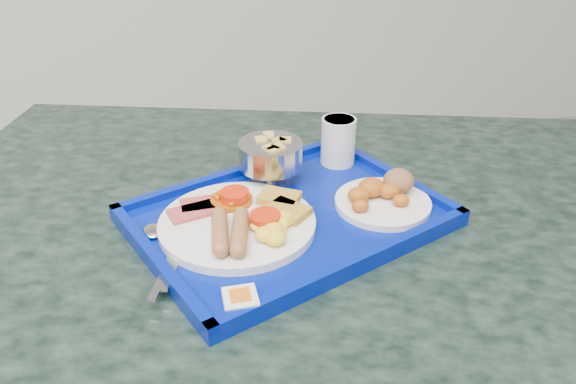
% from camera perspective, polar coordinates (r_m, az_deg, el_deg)
% --- Properties ---
extents(table, '(1.56, 1.28, 0.84)m').
position_cam_1_polar(table, '(1.02, 2.30, -12.96)').
color(table, slate).
rests_on(table, floor).
extents(tray, '(0.53, 0.46, 0.03)m').
position_cam_1_polar(tray, '(0.87, 0.00, -2.62)').
color(tray, '#021586').
rests_on(tray, table).
extents(main_plate, '(0.23, 0.23, 0.04)m').
position_cam_1_polar(main_plate, '(0.83, -4.60, -2.96)').
color(main_plate, silver).
rests_on(main_plate, tray).
extents(bread_plate, '(0.15, 0.15, 0.05)m').
position_cam_1_polar(bread_plate, '(0.90, 9.70, -0.36)').
color(bread_plate, silver).
rests_on(bread_plate, tray).
extents(fruit_bowl, '(0.11, 0.11, 0.07)m').
position_cam_1_polar(fruit_bowl, '(0.94, -1.75, 3.74)').
color(fruit_bowl, '#A9A9AB').
rests_on(fruit_bowl, tray).
extents(juice_cup, '(0.06, 0.06, 0.09)m').
position_cam_1_polar(juice_cup, '(1.00, 5.13, 5.33)').
color(juice_cup, silver).
rests_on(juice_cup, tray).
extents(spoon, '(0.07, 0.16, 0.01)m').
position_cam_1_polar(spoon, '(0.83, -12.98, -4.64)').
color(spoon, '#A9A9AB').
rests_on(spoon, tray).
extents(knife, '(0.06, 0.15, 0.00)m').
position_cam_1_polar(knife, '(0.78, -11.99, -7.02)').
color(knife, '#A9A9AB').
rests_on(knife, tray).
extents(jam_packet, '(0.04, 0.04, 0.02)m').
position_cam_1_polar(jam_packet, '(0.70, -4.86, -10.88)').
color(jam_packet, white).
rests_on(jam_packet, tray).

